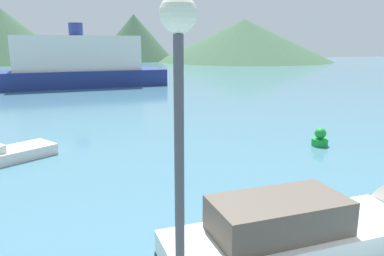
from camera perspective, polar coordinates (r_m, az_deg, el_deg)
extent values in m
cylinder|color=#4C4C51|center=(4.90, -1.86, -16.01)|extent=(0.12, 0.12, 4.92)
sphere|color=#EAEACC|center=(4.30, -2.13, 17.00)|extent=(0.43, 0.43, 0.43)
cube|color=white|center=(10.76, 15.28, -16.41)|extent=(7.07, 2.28, 0.82)
cube|color=black|center=(10.91, 15.18, -17.83)|extent=(7.10, 2.29, 0.20)
cube|color=brown|center=(10.10, 13.04, -12.83)|extent=(3.50, 1.81, 0.90)
cube|color=navy|center=(51.82, -16.85, 7.30)|extent=(22.35, 7.79, 2.13)
cube|color=silver|center=(51.64, -17.08, 10.87)|extent=(15.68, 6.52, 4.35)
cylinder|color=navy|center=(51.65, -17.31, 14.17)|extent=(1.78, 1.78, 1.60)
cylinder|color=green|center=(21.96, 18.88, -2.06)|extent=(0.89, 0.89, 0.40)
sphere|color=green|center=(21.84, 18.98, -0.76)|extent=(0.62, 0.62, 0.62)
cone|color=#38563D|center=(122.66, -8.80, 13.45)|extent=(25.21, 25.21, 14.33)
cone|color=#38563D|center=(119.78, 7.91, 13.10)|extent=(53.88, 53.88, 12.70)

